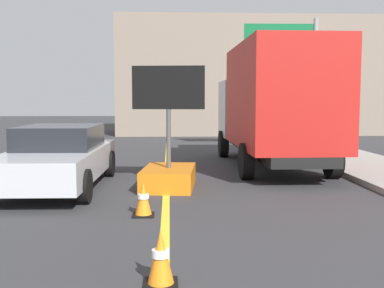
{
  "coord_description": "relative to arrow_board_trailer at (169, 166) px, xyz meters",
  "views": [
    {
      "loc": [
        0.07,
        1.83,
        1.95
      ],
      "look_at": [
        0.32,
        6.84,
        1.48
      ],
      "focal_mm": 43.8,
      "sensor_mm": 36.0,
      "label": 1
    }
  ],
  "objects": [
    {
      "name": "arrow_board_trailer",
      "position": [
        0.0,
        0.0,
        0.0
      ],
      "size": [
        1.6,
        1.91,
        2.7
      ],
      "color": "orange",
      "rests_on": "ground"
    },
    {
      "name": "box_truck",
      "position": [
        2.99,
        2.93,
        1.37
      ],
      "size": [
        2.51,
        7.2,
        3.43
      ],
      "color": "black",
      "rests_on": "ground"
    },
    {
      "name": "pickup_car",
      "position": [
        -2.44,
        0.11,
        0.22
      ],
      "size": [
        2.06,
        4.86,
        1.38
      ],
      "color": "silver",
      "rests_on": "ground"
    },
    {
      "name": "highway_guide_sign",
      "position": [
        4.75,
        7.3,
        2.94
      ],
      "size": [
        2.79,
        0.2,
        5.0
      ],
      "color": "gray",
      "rests_on": "ground"
    },
    {
      "name": "far_building_block",
      "position": [
        5.64,
        17.72,
        2.79
      ],
      "size": [
        17.02,
        6.12,
        6.54
      ],
      "primitive_type": "cube",
      "color": "gray",
      "rests_on": "ground"
    },
    {
      "name": "traffic_cone_mid_lane",
      "position": [
        -0.08,
        -5.56,
        -0.18
      ],
      "size": [
        0.36,
        0.36,
        0.61
      ],
      "color": "black",
      "rests_on": "ground"
    },
    {
      "name": "traffic_cone_far_lane",
      "position": [
        -0.43,
        -2.56,
        -0.19
      ],
      "size": [
        0.36,
        0.36,
        0.59
      ],
      "color": "black",
      "rests_on": "ground"
    }
  ]
}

